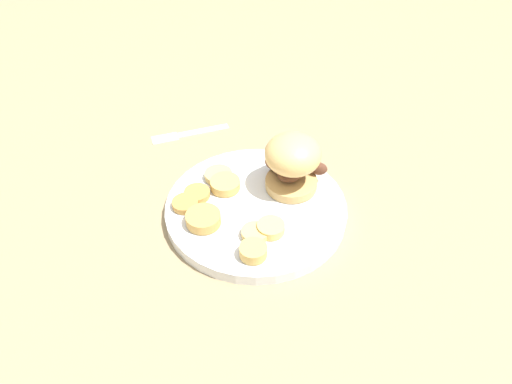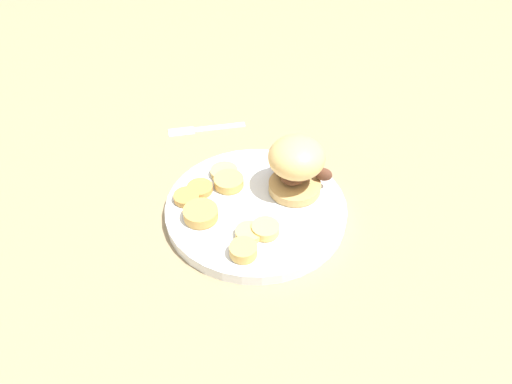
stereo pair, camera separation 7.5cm
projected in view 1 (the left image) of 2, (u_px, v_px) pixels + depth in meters
name	position (u px, v px, depth m)	size (l,w,h in m)	color
ground_plane	(256.00, 213.00, 0.78)	(4.00, 4.00, 0.00)	#937F5B
dinner_plate	(256.00, 208.00, 0.77)	(0.28, 0.28, 0.02)	white
sandwich	(292.00, 161.00, 0.76)	(0.10, 0.10, 0.09)	tan
potato_round_0	(197.00, 193.00, 0.78)	(0.04, 0.04, 0.01)	#BC8942
potato_round_1	(253.00, 251.00, 0.68)	(0.04, 0.04, 0.02)	tan
potato_round_2	(271.00, 228.00, 0.72)	(0.04, 0.04, 0.01)	#DBB766
potato_round_3	(218.00, 175.00, 0.81)	(0.05, 0.05, 0.01)	#DBB766
potato_round_4	(185.00, 204.00, 0.76)	(0.04, 0.04, 0.01)	#BC8942
potato_round_5	(225.00, 184.00, 0.79)	(0.05, 0.05, 0.01)	tan
potato_round_6	(203.00, 219.00, 0.73)	(0.05, 0.05, 0.02)	tan
potato_round_7	(255.00, 233.00, 0.71)	(0.04, 0.04, 0.01)	#DBB766
fork	(189.00, 133.00, 0.93)	(0.04, 0.15, 0.00)	silver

